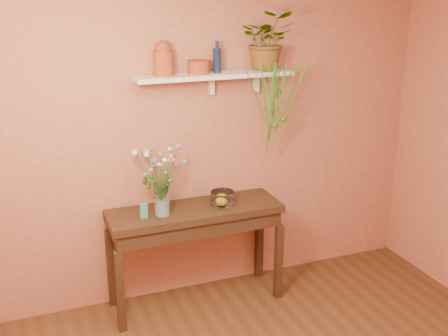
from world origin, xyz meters
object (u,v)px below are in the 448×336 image
terracotta_jug (163,59)px  spider_plant (268,41)px  blue_bottle (217,60)px  bouquet (158,165)px  glass_vase (162,202)px  sideboard (195,222)px  glass_bowl (222,199)px

terracotta_jug → spider_plant: (0.88, -0.00, 0.11)m
blue_bottle → bouquet: blue_bottle is taller
glass_vase → terracotta_jug: bearing=61.8°
sideboard → blue_bottle: size_ratio=5.80×
sideboard → glass_bowl: (0.24, -0.02, 0.18)m
terracotta_jug → bouquet: 0.82m
glass_vase → blue_bottle: bearing=19.2°
terracotta_jug → sideboard: bearing=-37.1°
sideboard → glass_vase: 0.37m
spider_plant → glass_vase: size_ratio=1.81×
glass_vase → glass_bowl: bearing=2.5°
glass_bowl → glass_vase: bearing=-177.5°
sideboard → blue_bottle: 1.33m
sideboard → glass_vase: bearing=-171.9°
glass_vase → bouquet: bouquet is taller
terracotta_jug → glass_vase: terracotta_jug is taller
sideboard → glass_bowl: bearing=-4.3°
bouquet → sideboard: bearing=4.5°
spider_plant → sideboard: bearing=-168.6°
sideboard → glass_vase: glass_vase is taller
sideboard → bouquet: bouquet is taller
sideboard → glass_vase: size_ratio=5.48×
glass_bowl → bouquet: bearing=-179.4°
sideboard → spider_plant: size_ratio=3.02×
sideboard → blue_bottle: blue_bottle is taller
bouquet → glass_vase: bearing=-45.6°
sideboard → spider_plant: 1.60m
sideboard → bouquet: 0.61m
terracotta_jug → blue_bottle: 0.44m
terracotta_jug → glass_bowl: (0.42, -0.16, -1.14)m
blue_bottle → glass_vase: blue_bottle is taller
sideboard → blue_bottle: bearing=30.2°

